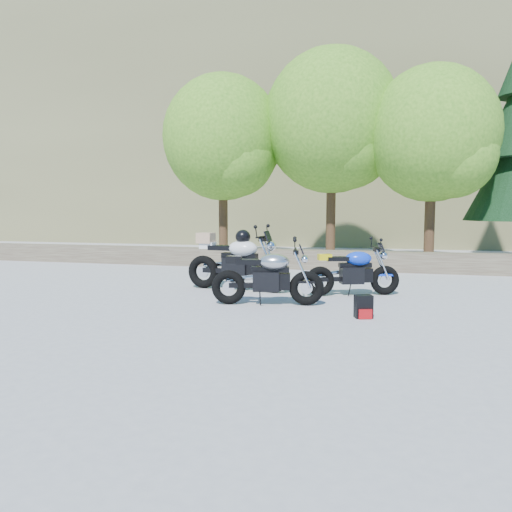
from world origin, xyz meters
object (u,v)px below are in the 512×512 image
at_px(silver_bike, 268,278).
at_px(backpack, 364,307).
at_px(white_bike, 237,261).
at_px(blue_bike, 353,272).

height_order(silver_bike, backpack, silver_bike).
height_order(white_bike, blue_bike, white_bike).
distance_m(silver_bike, blue_bike, 1.84).
bearing_deg(silver_bike, white_bike, 115.67).
xyz_separation_m(silver_bike, backpack, (1.59, -0.62, -0.30)).
xyz_separation_m(silver_bike, white_bike, (-0.94, 1.29, 0.13)).
xyz_separation_m(white_bike, backpack, (2.53, -1.91, -0.42)).
distance_m(white_bike, blue_bike, 2.25).
distance_m(silver_bike, white_bike, 1.61).
bearing_deg(blue_bike, backpack, -102.35).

